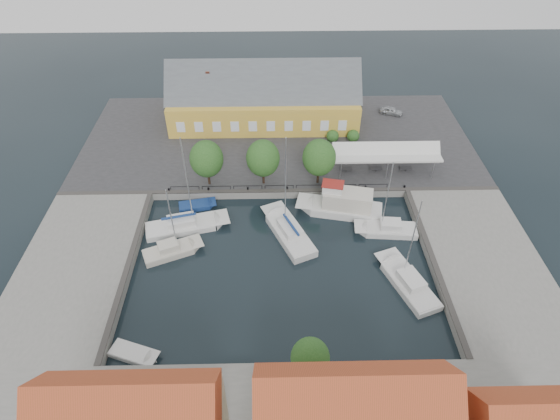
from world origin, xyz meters
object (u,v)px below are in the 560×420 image
car_silver (391,111)px  center_sailboat (289,233)px  car_red (208,150)px  west_boat_b (172,252)px  launch_nw (197,206)px  east_boat_c (408,283)px  east_boat_a (387,230)px  launch_sw (134,355)px  tent_canopy (386,154)px  trawler (343,206)px  west_boat_a (186,226)px  warehouse (260,100)px

car_silver → center_sailboat: (-17.16, -26.51, -1.25)m
car_silver → car_red: car_silver is taller
west_boat_b → launch_nw: 8.26m
east_boat_c → east_boat_a: bearing=94.0°
center_sailboat → launch_sw: 21.34m
east_boat_a → west_boat_b: east_boat_a is taller
launch_sw → launch_nw: 21.19m
east_boat_c → launch_nw: size_ratio=2.34×
tent_canopy → trawler: bearing=-130.9°
tent_canopy → west_boat_a: west_boat_a is taller
car_silver → east_boat_c: size_ratio=0.32×
center_sailboat → east_boat_a: bearing=1.6°
warehouse → east_boat_c: east_boat_c is taller
west_boat_b → launch_sw: west_boat_b is taller
car_silver → west_boat_a: bearing=151.3°
west_boat_a → launch_nw: west_boat_a is taller
car_silver → east_boat_c: east_boat_c is taller
car_silver → center_sailboat: center_sailboat is taller
warehouse → car_red: bearing=-128.3°
car_red → launch_sw: size_ratio=0.74×
trawler → launch_sw: bearing=-137.5°
east_boat_c → car_silver: bearing=81.6°
trawler → west_boat_b: bearing=-161.5°
car_silver → car_red: 29.89m
car_silver → trawler: bearing=176.0°
launch_sw → west_boat_a: bearing=81.8°
launch_nw → center_sailboat: bearing=-25.5°
west_boat_a → launch_sw: 17.21m
east_boat_c → launch_sw: 27.85m
car_silver → east_boat_a: east_boat_a is taller
trawler → west_boat_b: (-19.87, -6.67, -0.76)m
trawler → launch_nw: (-18.02, 1.38, -0.93)m
west_boat_b → launch_sw: bearing=-96.6°
east_boat_a → west_boat_a: (-23.74, 1.18, 0.01)m
east_boat_c → west_boat_a: 26.01m
launch_sw → warehouse: bearing=74.8°
center_sailboat → launch_nw: (-11.30, 5.39, -0.27)m
car_silver → launch_sw: car_silver is taller
car_red → launch_sw: 31.78m
center_sailboat → west_boat_a: size_ratio=1.03×
launch_sw → launch_nw: size_ratio=1.00×
car_silver → launch_nw: (-28.46, -21.12, -1.52)m
trawler → car_silver: bearing=65.1°
trawler → launch_nw: bearing=175.6°
warehouse → car_red: (-7.26, -9.18, -2.84)m
car_red → west_boat_a: size_ratio=0.28×
tent_canopy → east_boat_a: bearing=-97.7°
east_boat_c → trawler: bearing=114.6°
car_red → east_boat_c: size_ratio=0.32×
car_red → trawler: (17.54, -11.97, -0.57)m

